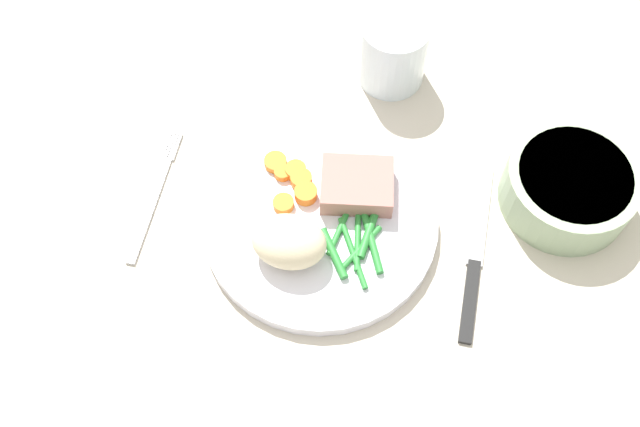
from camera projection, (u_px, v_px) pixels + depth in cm
name	position (u px, v px, depth cm)	size (l,w,h in cm)	color
dining_table	(347.00, 242.00, 79.48)	(120.00, 90.00, 2.00)	beige
dinner_plate	(320.00, 222.00, 78.59)	(24.78, 24.78, 1.60)	white
meat_portion	(359.00, 186.00, 78.21)	(7.51, 6.13, 2.61)	#B2756B
mashed_potatoes	(289.00, 242.00, 73.93)	(7.58, 5.77, 4.79)	beige
carrot_slices	(293.00, 181.00, 79.38)	(6.51, 7.18, 1.27)	orange
green_beans	(356.00, 243.00, 76.12)	(7.32, 9.46, 0.87)	#2D8C38
fork	(154.00, 196.00, 80.75)	(1.44, 16.60, 0.40)	silver
knife	(475.00, 255.00, 77.42)	(1.70, 20.50, 0.64)	black
water_glass	(393.00, 55.00, 85.59)	(7.81, 7.81, 8.43)	silver
salad_bowl	(570.00, 185.00, 78.06)	(13.78, 13.78, 5.41)	#99B28C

